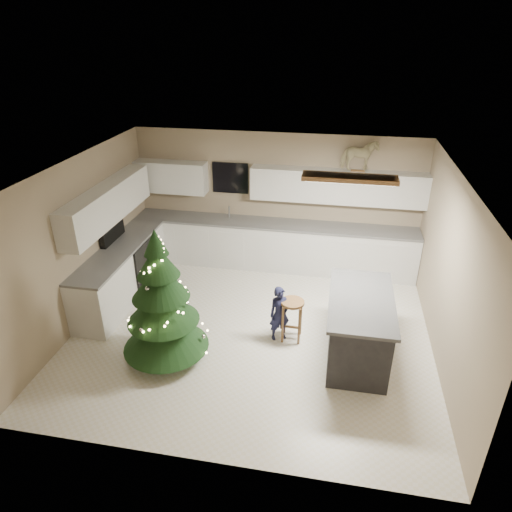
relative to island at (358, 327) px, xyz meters
name	(u,v)px	position (x,y,z in m)	size (l,w,h in m)	color
ground_plane	(252,330)	(-1.62, 0.29, -0.48)	(5.50, 5.50, 0.00)	silver
room_shell	(253,230)	(-1.59, 0.30, 1.27)	(5.52, 5.02, 2.61)	gray
cabinetry	(221,240)	(-2.53, 1.94, 0.28)	(5.50, 3.20, 2.00)	silver
island	(358,327)	(0.00, 0.00, 0.00)	(0.90, 1.70, 0.95)	black
bar_stool	(292,311)	(-0.98, 0.20, 0.03)	(0.35, 0.35, 0.67)	brown
christmas_tree	(163,308)	(-2.72, -0.55, 0.35)	(1.27, 1.23, 2.03)	#3F2816
toddler	(280,314)	(-1.16, 0.18, -0.03)	(0.33, 0.21, 0.89)	#1C1D3A
rocking_horse	(359,156)	(-0.13, 2.62, 1.81)	(0.68, 0.44, 0.55)	brown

